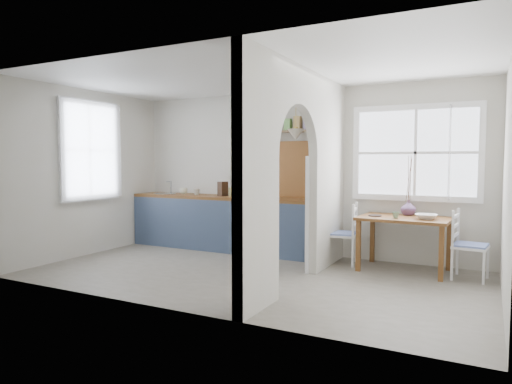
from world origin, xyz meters
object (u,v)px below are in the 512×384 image
at_px(dining_table, 404,244).
at_px(vase, 408,208).
at_px(chair_right, 471,245).
at_px(chair_left, 342,233).
at_px(kettle, 316,193).

height_order(dining_table, vase, vase).
bearing_deg(chair_right, vase, 73.56).
height_order(chair_left, kettle, kettle).
xyz_separation_m(chair_right, kettle, (-2.11, 0.19, 0.57)).
xyz_separation_m(kettle, vase, (1.30, 0.15, -0.17)).
xyz_separation_m(dining_table, chair_right, (0.82, -0.09, 0.07)).
relative_size(kettle, vase, 0.97).
distance_m(chair_left, kettle, 0.70).
xyz_separation_m(dining_table, kettle, (-1.29, 0.10, 0.64)).
distance_m(dining_table, chair_left, 0.88).
bearing_deg(vase, chair_right, -23.13).
xyz_separation_m(dining_table, vase, (0.01, 0.25, 0.47)).
bearing_deg(kettle, chair_left, -5.68).
distance_m(dining_table, kettle, 1.44).
relative_size(dining_table, vase, 5.46).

